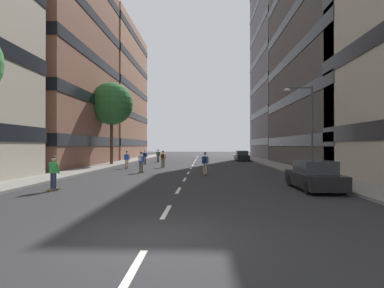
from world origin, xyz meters
name	(u,v)px	position (x,y,z in m)	size (l,w,h in m)	color
ground_plane	(192,166)	(0.00, 26.84, 0.00)	(161.07, 161.07, 0.00)	#28282B
sidewalk_left	(117,163)	(-9.50, 30.20, 0.07)	(2.66, 73.82, 0.14)	gray
sidewalk_right	(271,164)	(9.50, 30.20, 0.07)	(2.66, 73.82, 0.14)	gray
lane_markings	(193,165)	(0.00, 28.00, 0.00)	(0.16, 62.20, 0.01)	silver
building_left_mid	(23,63)	(-19.29, 26.36, 11.64)	(17.04, 18.46, 23.11)	brown
building_left_far	(90,93)	(-19.29, 46.84, 11.80)	(17.04, 20.77, 23.42)	#9E6B51
building_right_mid	(369,59)	(19.29, 26.36, 11.67)	(17.04, 22.48, 23.16)	#4C4744
building_right_far	(306,60)	(19.29, 46.84, 17.28)	(17.04, 17.79, 34.37)	slate
parked_car_near	(314,176)	(6.97, 8.42, 0.70)	(1.82, 4.40, 1.52)	black
parked_car_mid	(242,156)	(6.97, 38.21, 0.70)	(1.82, 4.40, 1.52)	black
street_tree_near	(112,104)	(-9.50, 27.79, 7.17)	(4.95, 4.95, 9.53)	#4C3823
streetlamp_right	(307,120)	(8.87, 15.18, 4.14)	(2.13, 0.30, 6.50)	#3F3F44
skater_0	(145,156)	(-5.88, 29.32, 1.02)	(0.54, 0.91, 1.78)	brown
skater_1	(205,162)	(1.39, 16.45, 1.02)	(0.55, 0.91, 1.78)	brown
skater_2	(141,161)	(-3.96, 17.86, 1.02)	(0.57, 0.92, 1.78)	brown
skater_3	(54,171)	(-6.29, 7.62, 0.98)	(0.57, 0.92, 1.78)	brown
skater_4	(163,158)	(-2.94, 23.96, 1.02)	(0.54, 0.91, 1.78)	brown
skater_5	(158,155)	(-5.01, 34.21, 1.02)	(0.56, 0.92, 1.78)	brown
skater_6	(127,159)	(-6.36, 22.54, 0.98)	(0.56, 0.92, 1.78)	brown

